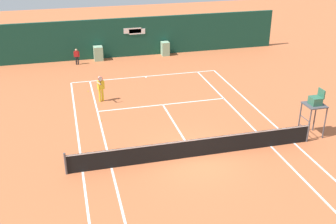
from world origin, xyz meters
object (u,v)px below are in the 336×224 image
tennis_ball_mid_court (101,120)px  tennis_ball_near_service_line (88,91)px  player_on_baseline (101,87)px  umpire_chair (315,105)px  ball_kid_right_post (77,55)px

tennis_ball_mid_court → tennis_ball_near_service_line: bearing=94.3°
tennis_ball_near_service_line → player_on_baseline: bearing=-69.1°
umpire_chair → tennis_ball_mid_court: umpire_chair is taller
player_on_baseline → tennis_ball_mid_court: 2.99m
umpire_chair → player_on_baseline: bearing=54.3°
player_on_baseline → ball_kid_right_post: player_on_baseline is taller
umpire_chair → ball_kid_right_post: bearing=36.4°
tennis_ball_near_service_line → ball_kid_right_post: bearing=93.3°
tennis_ball_near_service_line → tennis_ball_mid_court: same height
umpire_chair → ball_kid_right_post: 18.89m
umpire_chair → tennis_ball_near_service_line: size_ratio=37.77×
umpire_chair → player_on_baseline: size_ratio=1.40×
ball_kid_right_post → tennis_ball_near_service_line: 6.10m
umpire_chair → player_on_baseline: umpire_chair is taller
player_on_baseline → tennis_ball_mid_court: bearing=63.7°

